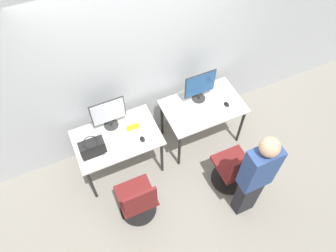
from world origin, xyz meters
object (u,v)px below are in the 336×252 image
Objects in this scene: office_chair_left at (138,201)px; monitor_left at (109,113)px; mouse_right at (227,104)px; keyboard_right at (207,111)px; person_right at (256,176)px; mouse_left at (142,139)px; handbag at (93,148)px; keyboard_left at (121,147)px; office_chair_right at (234,170)px; monitor_right at (200,86)px.

monitor_left is at bearing 87.97° from office_chair_left.
mouse_right is (1.56, 0.63, 0.39)m from office_chair_left.
mouse_right reaches higher than keyboard_right.
mouse_left is at bearing 131.92° from person_right.
handbag reaches higher than office_chair_left.
mouse_right is (1.52, -0.32, -0.23)m from monitor_left.
person_right is at bearing -49.32° from monitor_left.
keyboard_right is (1.23, 0.04, 0.00)m from keyboard_left.
mouse_right is at bearing 1.51° from keyboard_left.
keyboard_right is 0.84m from office_chair_right.
handbag is at bearing 170.25° from keyboard_left.
office_chair_left is (-0.03, -0.59, -0.39)m from keyboard_left.
handbag is at bearing 179.53° from mouse_right.
keyboard_left is at bearing 151.03° from office_chair_right.
keyboard_right is (1.23, -0.32, -0.24)m from monitor_left.
mouse_left is at bearing 61.35° from office_chair_left.
handbag is at bearing 114.03° from office_chair_left.
keyboard_left is 4.51× the size of mouse_right.
mouse_left reaches higher than keyboard_left.
mouse_right is at bearing 71.16° from office_chair_right.
monitor_right is 0.53× the size of office_chair_right.
office_chair_right is (1.30, -0.11, 0.00)m from office_chair_left.
person_right is at bearing -90.12° from monitor_right.
monitor_right is at bearing 35.13° from office_chair_left.
mouse_left is 0.10× the size of office_chair_left.
monitor_left is 1.00× the size of monitor_right.
office_chair_right is 0.63m from person_right.
person_right is (1.23, -1.43, -0.12)m from monitor_left.
person_right reaches higher than office_chair_left.
monitor_left is 0.46m from handbag.
monitor_left is 1.14m from office_chair_left.
monitor_left is 1.77m from office_chair_right.
monitor_left reaches higher than office_chair_left.
mouse_right is at bearing 2.43° from mouse_left.
monitor_left reaches higher than handbag.
keyboard_left is 1.23m from keyboard_right.
keyboard_right is at bearing -90.00° from monitor_right.
office_chair_right reaches higher than keyboard_left.
person_right reaches higher than keyboard_right.
person_right is at bearing -40.97° from keyboard_left.
person_right reaches higher than monitor_right.
keyboard_right is at bearing 2.03° from keyboard_left.
keyboard_left is at bearing 177.49° from mouse_left.
monitor_right is 1.18m from office_chair_right.
monitor_right is (1.27, 0.89, 0.62)m from office_chair_left.
monitor_right is 1.56× the size of handbag.
keyboard_left is 1.52m from mouse_right.
office_chair_left is at bearing -92.03° from monitor_left.
mouse_left is (0.28, -0.01, 0.01)m from keyboard_left.
handbag is (-0.60, 0.07, 0.10)m from mouse_left.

